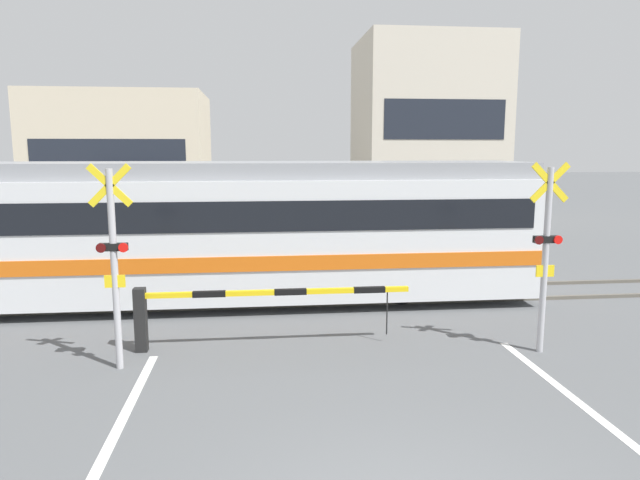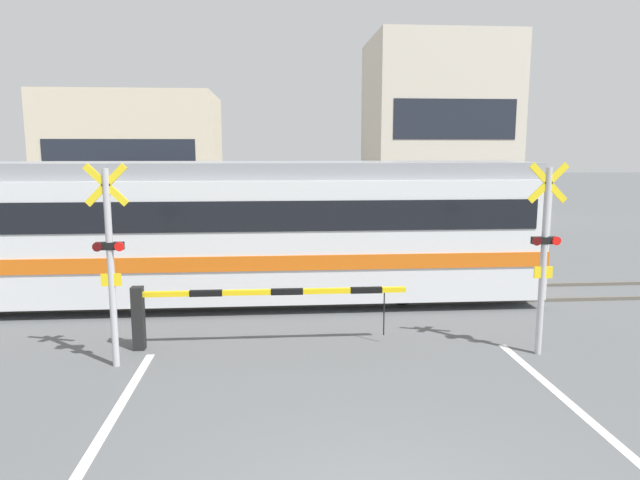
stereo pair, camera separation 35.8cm
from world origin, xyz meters
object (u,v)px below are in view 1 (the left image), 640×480
(crossing_signal_left, at_px, (114,258))
(pedestrian, at_px, (339,227))
(crossing_barrier_far, at_px, (371,242))
(crossing_signal_right, at_px, (546,249))
(crossing_barrier_near, at_px, (220,304))
(commuter_train, at_px, (180,228))

(crossing_signal_left, bearing_deg, pedestrian, 62.92)
(crossing_barrier_far, relative_size, crossing_signal_right, 1.47)
(crossing_barrier_far, distance_m, crossing_signal_right, 7.49)
(crossing_barrier_near, xyz_separation_m, pedestrian, (3.37, 8.92, 0.11))
(crossing_barrier_near, bearing_deg, crossing_signal_right, -7.90)
(commuter_train, height_order, crossing_barrier_near, commuter_train)
(crossing_signal_right, bearing_deg, crossing_signal_left, 180.00)
(pedestrian, bearing_deg, crossing_barrier_near, -110.72)
(commuter_train, relative_size, crossing_signal_left, 4.89)
(crossing_signal_left, relative_size, pedestrian, 2.06)
(commuter_train, height_order, crossing_barrier_far, commuter_train)
(crossing_signal_left, distance_m, pedestrian, 10.93)
(crossing_signal_right, distance_m, pedestrian, 9.99)
(crossing_barrier_far, bearing_deg, crossing_signal_left, -127.59)
(commuter_train, height_order, crossing_signal_left, crossing_signal_left)
(crossing_barrier_near, relative_size, crossing_signal_right, 1.47)
(commuter_train, distance_m, crossing_signal_left, 4.07)
(commuter_train, xyz_separation_m, crossing_signal_right, (6.67, -4.04, 0.09))
(commuter_train, distance_m, crossing_barrier_far, 6.08)
(crossing_barrier_near, bearing_deg, crossing_barrier_far, 58.32)
(crossing_signal_left, height_order, crossing_signal_right, same)
(crossing_signal_left, bearing_deg, crossing_signal_right, 0.00)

